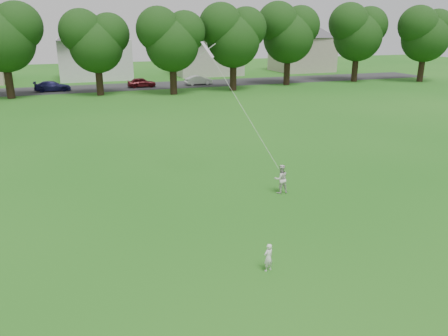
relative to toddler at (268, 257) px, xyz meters
name	(u,v)px	position (x,y,z in m)	size (l,w,h in m)	color
ground	(214,259)	(-1.32, 1.19, -0.45)	(160.00, 160.00, 0.00)	#1B5C15
street	(102,88)	(-1.32, 43.19, -0.44)	(90.00, 7.00, 0.01)	#2D2D30
toddler	(268,257)	(0.00, 0.00, 0.00)	(0.33, 0.21, 0.89)	white
older_boy	(281,179)	(3.25, 5.66, 0.20)	(0.63, 0.49, 1.30)	silver
kite	(244,111)	(2.04, 7.08, 3.03)	(1.62, 1.90, 6.29)	white
tree_row	(148,32)	(3.37, 37.42, 5.87)	(82.76, 8.96, 10.03)	black
parked_cars	(6,88)	(-11.46, 42.19, 0.14)	(45.02, 2.27, 1.26)	black
house_row	(92,42)	(-1.50, 53.19, 4.38)	(76.84, 13.94, 9.70)	white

